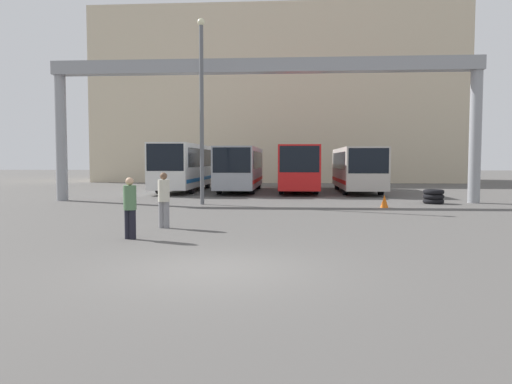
{
  "coord_description": "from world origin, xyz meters",
  "views": [
    {
      "loc": [
        1.53,
        -9.81,
        2.2
      ],
      "look_at": [
        -0.56,
        19.77,
        0.3
      ],
      "focal_mm": 35.0,
      "sensor_mm": 36.0,
      "label": 1
    }
  ],
  "objects_px": {
    "bus_slot_1": "(240,166)",
    "bus_slot_3": "(357,167)",
    "bus_slot_0": "(185,164)",
    "pedestrian_far_center": "(130,206)",
    "lamp_post": "(202,105)",
    "pedestrian_mid_left": "(164,199)",
    "traffic_cone": "(384,201)",
    "bus_slot_2": "(298,166)",
    "tire_stack": "(434,197)"
  },
  "relations": [
    {
      "from": "bus_slot_2",
      "to": "lamp_post",
      "type": "bearing_deg",
      "value": -114.21
    },
    {
      "from": "pedestrian_mid_left",
      "to": "lamp_post",
      "type": "relative_size",
      "value": 0.2
    },
    {
      "from": "bus_slot_1",
      "to": "lamp_post",
      "type": "distance_m",
      "value": 10.85
    },
    {
      "from": "bus_slot_2",
      "to": "bus_slot_3",
      "type": "bearing_deg",
      "value": -10.95
    },
    {
      "from": "tire_stack",
      "to": "lamp_post",
      "type": "relative_size",
      "value": 0.11
    },
    {
      "from": "bus_slot_0",
      "to": "bus_slot_3",
      "type": "height_order",
      "value": "bus_slot_0"
    },
    {
      "from": "bus_slot_1",
      "to": "bus_slot_3",
      "type": "xyz_separation_m",
      "value": [
        8.07,
        -0.24,
        -0.03
      ]
    },
    {
      "from": "bus_slot_2",
      "to": "traffic_cone",
      "type": "distance_m",
      "value": 12.71
    },
    {
      "from": "bus_slot_0",
      "to": "lamp_post",
      "type": "bearing_deg",
      "value": -73.64
    },
    {
      "from": "lamp_post",
      "to": "pedestrian_mid_left",
      "type": "bearing_deg",
      "value": -88.01
    },
    {
      "from": "traffic_cone",
      "to": "lamp_post",
      "type": "xyz_separation_m",
      "value": [
        -8.72,
        1.14,
        4.61
      ]
    },
    {
      "from": "pedestrian_far_center",
      "to": "bus_slot_2",
      "type": "bearing_deg",
      "value": 98.86
    },
    {
      "from": "pedestrian_mid_left",
      "to": "tire_stack",
      "type": "distance_m",
      "value": 15.01
    },
    {
      "from": "pedestrian_far_center",
      "to": "tire_stack",
      "type": "height_order",
      "value": "pedestrian_far_center"
    },
    {
      "from": "bus_slot_0",
      "to": "pedestrian_far_center",
      "type": "height_order",
      "value": "bus_slot_0"
    },
    {
      "from": "lamp_post",
      "to": "bus_slot_0",
      "type": "bearing_deg",
      "value": 106.36
    },
    {
      "from": "bus_slot_2",
      "to": "pedestrian_mid_left",
      "type": "relative_size",
      "value": 6.42
    },
    {
      "from": "pedestrian_far_center",
      "to": "traffic_cone",
      "type": "distance_m",
      "value": 13.19
    },
    {
      "from": "pedestrian_far_center",
      "to": "lamp_post",
      "type": "bearing_deg",
      "value": 111.34
    },
    {
      "from": "bus_slot_3",
      "to": "traffic_cone",
      "type": "relative_size",
      "value": 16.69
    },
    {
      "from": "pedestrian_far_center",
      "to": "traffic_cone",
      "type": "height_order",
      "value": "pedestrian_far_center"
    },
    {
      "from": "bus_slot_3",
      "to": "pedestrian_far_center",
      "type": "distance_m",
      "value": 22.92
    },
    {
      "from": "bus_slot_0",
      "to": "bus_slot_3",
      "type": "distance_m",
      "value": 12.13
    },
    {
      "from": "bus_slot_2",
      "to": "tire_stack",
      "type": "height_order",
      "value": "bus_slot_2"
    },
    {
      "from": "bus_slot_1",
      "to": "pedestrian_mid_left",
      "type": "relative_size",
      "value": 5.83
    },
    {
      "from": "traffic_cone",
      "to": "bus_slot_2",
      "type": "bearing_deg",
      "value": 107.66
    },
    {
      "from": "tire_stack",
      "to": "lamp_post",
      "type": "distance_m",
      "value": 12.52
    },
    {
      "from": "bus_slot_1",
      "to": "pedestrian_far_center",
      "type": "relative_size",
      "value": 6.1
    },
    {
      "from": "bus_slot_2",
      "to": "pedestrian_far_center",
      "type": "distance_m",
      "value": 22.42
    },
    {
      "from": "bus_slot_2",
      "to": "bus_slot_3",
      "type": "xyz_separation_m",
      "value": [
        4.03,
        -0.78,
        -0.08
      ]
    },
    {
      "from": "pedestrian_mid_left",
      "to": "bus_slot_3",
      "type": "bearing_deg",
      "value": -101.21
    },
    {
      "from": "bus_slot_0",
      "to": "pedestrian_far_center",
      "type": "distance_m",
      "value": 22.02
    },
    {
      "from": "bus_slot_3",
      "to": "pedestrian_far_center",
      "type": "height_order",
      "value": "bus_slot_3"
    },
    {
      "from": "traffic_cone",
      "to": "bus_slot_1",
      "type": "bearing_deg",
      "value": 124.4
    },
    {
      "from": "traffic_cone",
      "to": "lamp_post",
      "type": "relative_size",
      "value": 0.07
    },
    {
      "from": "pedestrian_mid_left",
      "to": "pedestrian_far_center",
      "type": "xyz_separation_m",
      "value": [
        -0.36,
        -2.31,
        -0.04
      ]
    },
    {
      "from": "bus_slot_3",
      "to": "pedestrian_far_center",
      "type": "relative_size",
      "value": 5.82
    },
    {
      "from": "pedestrian_mid_left",
      "to": "tire_stack",
      "type": "height_order",
      "value": "pedestrian_mid_left"
    },
    {
      "from": "traffic_cone",
      "to": "lamp_post",
      "type": "distance_m",
      "value": 9.93
    },
    {
      "from": "bus_slot_1",
      "to": "bus_slot_3",
      "type": "relative_size",
      "value": 1.05
    },
    {
      "from": "bus_slot_0",
      "to": "bus_slot_1",
      "type": "bearing_deg",
      "value": -6.66
    },
    {
      "from": "pedestrian_mid_left",
      "to": "lamp_post",
      "type": "xyz_separation_m",
      "value": [
        -0.3,
        8.65,
        3.95
      ]
    },
    {
      "from": "tire_stack",
      "to": "pedestrian_mid_left",
      "type": "bearing_deg",
      "value": -138.87
    },
    {
      "from": "bus_slot_0",
      "to": "tire_stack",
      "type": "distance_m",
      "value": 17.68
    },
    {
      "from": "bus_slot_3",
      "to": "lamp_post",
      "type": "height_order",
      "value": "lamp_post"
    },
    {
      "from": "pedestrian_mid_left",
      "to": "pedestrian_far_center",
      "type": "relative_size",
      "value": 1.05
    },
    {
      "from": "tire_stack",
      "to": "lamp_post",
      "type": "xyz_separation_m",
      "value": [
        -11.6,
        -1.22,
        4.55
      ]
    },
    {
      "from": "bus_slot_3",
      "to": "pedestrian_mid_left",
      "type": "bearing_deg",
      "value": -114.71
    },
    {
      "from": "bus_slot_0",
      "to": "bus_slot_1",
      "type": "distance_m",
      "value": 4.06
    },
    {
      "from": "bus_slot_1",
      "to": "lamp_post",
      "type": "height_order",
      "value": "lamp_post"
    }
  ]
}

